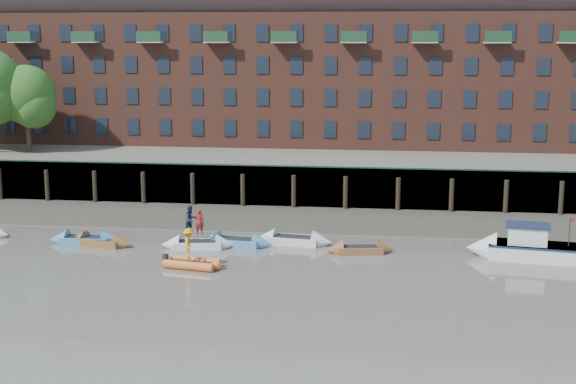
% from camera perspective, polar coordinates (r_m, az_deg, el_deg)
% --- Properties ---
extents(ground, '(220.00, 220.00, 0.00)m').
position_cam_1_polar(ground, '(41.77, -5.99, -7.36)').
color(ground, '#666059').
rests_on(ground, ground).
extents(foreshore, '(110.00, 8.00, 0.50)m').
position_cam_1_polar(foreshore, '(58.79, -1.97, -1.88)').
color(foreshore, '#3D382F').
rests_on(foreshore, ground).
extents(mud_band, '(110.00, 1.60, 0.10)m').
position_cam_1_polar(mud_band, '(55.52, -2.54, -2.66)').
color(mud_band, '#4C4336').
rests_on(mud_band, ground).
extents(river_wall, '(110.00, 1.23, 3.30)m').
position_cam_1_polar(river_wall, '(62.70, -1.34, 0.43)').
color(river_wall, '#2D2A26').
rests_on(river_wall, ground).
extents(bank_terrace, '(110.00, 28.00, 3.20)m').
position_cam_1_polar(bank_terrace, '(76.00, 0.21, 2.31)').
color(bank_terrace, '#5E594D').
rests_on(bank_terrace, ground).
extents(apartment_terrace, '(80.60, 15.56, 20.98)m').
position_cam_1_polar(apartment_terrace, '(76.10, 0.31, 10.80)').
color(apartment_terrace, brown).
rests_on(apartment_terrace, bank_terrace).
extents(rowboat_1, '(4.78, 1.53, 1.38)m').
position_cam_1_polar(rowboat_1, '(53.22, -14.21, -3.33)').
color(rowboat_1, teal).
rests_on(rowboat_1, ground).
extents(rowboat_2, '(4.68, 2.18, 1.31)m').
position_cam_1_polar(rowboat_2, '(52.58, -13.18, -3.47)').
color(rowboat_2, brown).
rests_on(rowboat_2, ground).
extents(rowboat_3, '(4.77, 1.95, 1.34)m').
position_cam_1_polar(rowboat_3, '(50.85, -6.41, -3.73)').
color(rowboat_3, silver).
rests_on(rowboat_3, ground).
extents(rowboat_4, '(4.87, 1.96, 1.37)m').
position_cam_1_polar(rowboat_4, '(51.22, -3.69, -3.57)').
color(rowboat_4, teal).
rests_on(rowboat_4, ground).
extents(rowboat_5, '(5.13, 2.07, 1.45)m').
position_cam_1_polar(rowboat_5, '(51.53, 0.42, -3.44)').
color(rowboat_5, silver).
rests_on(rowboat_5, ground).
extents(rowboat_6, '(4.40, 1.95, 1.23)m').
position_cam_1_polar(rowboat_6, '(49.62, 5.13, -4.10)').
color(rowboat_6, brown).
rests_on(rowboat_6, ground).
extents(rib_tender, '(3.43, 2.09, 0.58)m').
position_cam_1_polar(rib_tender, '(46.68, -6.68, -5.07)').
color(rib_tender, orange).
rests_on(rib_tender, ground).
extents(motor_launch, '(6.84, 3.07, 2.72)m').
position_cam_1_polar(motor_launch, '(50.07, 15.85, -3.79)').
color(motor_launch, silver).
rests_on(motor_launch, ground).
extents(person_rower_a, '(0.60, 0.41, 1.60)m').
position_cam_1_polar(person_rower_a, '(50.53, -6.32, -2.11)').
color(person_rower_a, maroon).
rests_on(person_rower_a, rowboat_3).
extents(person_rower_b, '(1.06, 1.09, 1.77)m').
position_cam_1_polar(person_rower_b, '(50.84, -6.94, -1.94)').
color(person_rower_b, '#19233F').
rests_on(person_rower_b, rowboat_3).
extents(person_rib_crew, '(0.94, 1.30, 1.81)m').
position_cam_1_polar(person_rib_crew, '(46.37, -7.06, -3.66)').
color(person_rib_crew, orange).
rests_on(person_rib_crew, rib_tender).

